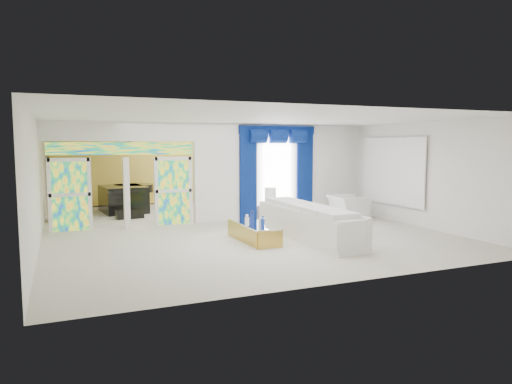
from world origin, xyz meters
name	(u,v)px	position (x,y,z in m)	size (l,w,h in m)	color
floor	(230,226)	(0.00, 0.00, 0.00)	(12.00, 12.00, 0.00)	#B7AF9E
dividing_wall	(282,171)	(2.15, 1.00, 1.50)	(5.70, 0.18, 3.00)	white
dividing_header	(122,131)	(-2.85, 1.00, 2.73)	(4.30, 0.18, 0.55)	white
stained_panel_left	(70,195)	(-4.28, 1.00, 1.00)	(0.95, 0.04, 2.00)	#994C3F
stained_panel_right	(174,191)	(-1.42, 1.00, 1.00)	(0.95, 0.04, 2.00)	#994C3F
stained_transom	(123,148)	(-2.85, 1.00, 2.25)	(4.00, 0.05, 0.35)	#994C3F
window_pane	(277,173)	(1.90, 0.90, 1.45)	(1.00, 0.02, 2.30)	white
blue_drape_left	(248,175)	(0.90, 0.87, 1.40)	(0.55, 0.10, 2.80)	#030946
blue_drape_right	(305,174)	(2.90, 0.87, 1.40)	(0.55, 0.10, 2.80)	#030946
blue_pelmet	(277,130)	(1.90, 0.87, 2.82)	(2.60, 0.12, 0.25)	#030946
wall_mirror	(392,171)	(4.94, -1.00, 1.55)	(0.04, 2.70, 1.90)	white
gold_curtains	(181,166)	(0.00, 5.90, 1.50)	(9.70, 0.12, 2.90)	gold
white_sofa	(308,224)	(1.18, -2.47, 0.38)	(0.85, 3.95, 0.75)	silver
coffee_table	(254,232)	(-0.17, -2.17, 0.21)	(0.63, 1.89, 0.42)	#B49338
console_table	(279,212)	(1.90, 0.73, 0.22)	(1.30, 0.41, 0.43)	white
table_lamp	(270,197)	(1.60, 0.73, 0.72)	(0.36, 0.36, 0.58)	white
armchair	(348,207)	(3.91, -0.17, 0.37)	(1.14, 1.00, 0.74)	silver
grand_piano	(123,199)	(-2.50, 4.20, 0.46)	(1.38, 1.81, 0.91)	black
piano_bench	(130,214)	(-2.50, 2.60, 0.14)	(0.85, 0.33, 0.28)	black
tv_console	(59,209)	(-4.58, 2.94, 0.39)	(0.53, 0.48, 0.77)	tan
chandelier	(130,136)	(-2.30, 3.40, 2.65)	(0.60, 0.60, 0.60)	gold
decanters	(255,221)	(-0.18, -2.31, 0.52)	(0.18, 0.92, 0.29)	white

